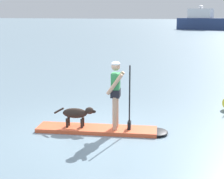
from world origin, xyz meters
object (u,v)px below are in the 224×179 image
at_px(dog, 77,114).
at_px(person_paddler, 116,90).
at_px(paddleboard, 105,130).
at_px(moored_boat_center, 203,22).

bearing_deg(dog, person_paddler, 15.42).
xyz_separation_m(paddleboard, dog, (-0.71, -0.20, 0.40)).
relative_size(paddleboard, person_paddler, 1.99).
xyz_separation_m(paddleboard, person_paddler, (0.27, 0.07, 1.04)).
bearing_deg(person_paddler, moored_boat_center, 97.07).
bearing_deg(person_paddler, paddleboard, -164.58).
distance_m(paddleboard, person_paddler, 1.08).
xyz_separation_m(person_paddler, dog, (-0.98, -0.27, -0.64)).
height_order(dog, moored_boat_center, moored_boat_center).
bearing_deg(paddleboard, dog, -164.58).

